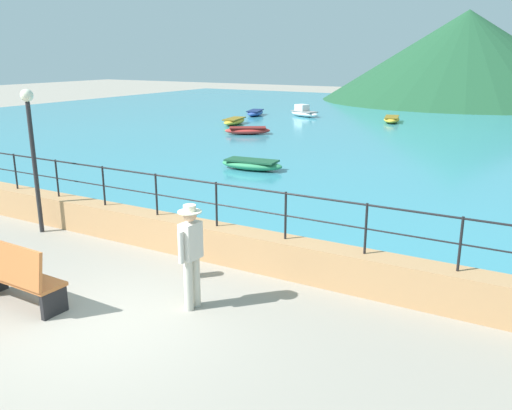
{
  "coord_description": "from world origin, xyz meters",
  "views": [
    {
      "loc": [
        5.81,
        -5.24,
        4.02
      ],
      "look_at": [
        0.61,
        3.7,
        1.1
      ],
      "focal_mm": 37.71,
      "sensor_mm": 36.0,
      "label": 1
    }
  ],
  "objects_px": {
    "boat_7": "(252,164)",
    "boat_0": "(248,130)",
    "boat_5": "(234,121)",
    "person_walking": "(191,251)",
    "boat_2": "(392,119)",
    "bollard": "(190,264)",
    "boat_6": "(304,112)",
    "bench_main": "(15,274)",
    "lamp_post": "(32,138)",
    "boat_3": "(255,113)"
  },
  "relations": [
    {
      "from": "lamp_post",
      "to": "boat_6",
      "type": "xyz_separation_m",
      "value": [
        -4.74,
        24.37,
        -1.87
      ]
    },
    {
      "from": "boat_3",
      "to": "boat_6",
      "type": "distance_m",
      "value": 3.22
    },
    {
      "from": "boat_5",
      "to": "boat_7",
      "type": "xyz_separation_m",
      "value": [
        7.32,
        -10.39,
        0.0
      ]
    },
    {
      "from": "bench_main",
      "to": "boat_5",
      "type": "relative_size",
      "value": 0.71
    },
    {
      "from": "boat_7",
      "to": "boat_3",
      "type": "bearing_deg",
      "value": 119.81
    },
    {
      "from": "boat_2",
      "to": "boat_5",
      "type": "relative_size",
      "value": 1.01
    },
    {
      "from": "lamp_post",
      "to": "boat_0",
      "type": "xyz_separation_m",
      "value": [
        -3.77,
        15.63,
        -1.94
      ]
    },
    {
      "from": "boat_6",
      "to": "boat_2",
      "type": "bearing_deg",
      "value": -2.28
    },
    {
      "from": "boat_0",
      "to": "boat_7",
      "type": "height_order",
      "value": "same"
    },
    {
      "from": "boat_7",
      "to": "boat_0",
      "type": "bearing_deg",
      "value": 121.94
    },
    {
      "from": "person_walking",
      "to": "boat_6",
      "type": "height_order",
      "value": "person_walking"
    },
    {
      "from": "bench_main",
      "to": "boat_5",
      "type": "xyz_separation_m",
      "value": [
        -9.35,
        21.39,
        -0.3
      ]
    },
    {
      "from": "person_walking",
      "to": "boat_3",
      "type": "xyz_separation_m",
      "value": [
        -13.15,
        24.59,
        -0.72
      ]
    },
    {
      "from": "person_walking",
      "to": "boat_3",
      "type": "height_order",
      "value": "person_walking"
    },
    {
      "from": "boat_0",
      "to": "boat_7",
      "type": "relative_size",
      "value": 1.02
    },
    {
      "from": "boat_3",
      "to": "bench_main",
      "type": "bearing_deg",
      "value": -67.78
    },
    {
      "from": "bench_main",
      "to": "boat_6",
      "type": "height_order",
      "value": "bench_main"
    },
    {
      "from": "bollard",
      "to": "lamp_post",
      "type": "bearing_deg",
      "value": 175.18
    },
    {
      "from": "boat_0",
      "to": "bench_main",
      "type": "bearing_deg",
      "value": -70.16
    },
    {
      "from": "bollard",
      "to": "boat_6",
      "type": "distance_m",
      "value": 26.47
    },
    {
      "from": "boat_0",
      "to": "boat_5",
      "type": "relative_size",
      "value": 1.0
    },
    {
      "from": "bench_main",
      "to": "lamp_post",
      "type": "bearing_deg",
      "value": 135.99
    },
    {
      "from": "person_walking",
      "to": "boat_6",
      "type": "bearing_deg",
      "value": 111.49
    },
    {
      "from": "person_walking",
      "to": "boat_2",
      "type": "bearing_deg",
      "value": 99.45
    },
    {
      "from": "boat_3",
      "to": "boat_5",
      "type": "height_order",
      "value": "same"
    },
    {
      "from": "bench_main",
      "to": "boat_2",
      "type": "height_order",
      "value": "bench_main"
    },
    {
      "from": "lamp_post",
      "to": "boat_5",
      "type": "height_order",
      "value": "lamp_post"
    },
    {
      "from": "boat_0",
      "to": "boat_3",
      "type": "bearing_deg",
      "value": 117.65
    },
    {
      "from": "boat_2",
      "to": "bollard",
      "type": "bearing_deg",
      "value": -81.98
    },
    {
      "from": "lamp_post",
      "to": "boat_3",
      "type": "relative_size",
      "value": 1.33
    },
    {
      "from": "bench_main",
      "to": "lamp_post",
      "type": "distance_m",
      "value": 4.3
    },
    {
      "from": "person_walking",
      "to": "boat_7",
      "type": "xyz_separation_m",
      "value": [
        -4.56,
        9.61,
        -0.72
      ]
    },
    {
      "from": "person_walking",
      "to": "lamp_post",
      "type": "xyz_separation_m",
      "value": [
        -5.4,
        1.37,
        1.22
      ]
    },
    {
      "from": "person_walking",
      "to": "boat_5",
      "type": "relative_size",
      "value": 0.72
    },
    {
      "from": "bench_main",
      "to": "lamp_post",
      "type": "height_order",
      "value": "lamp_post"
    },
    {
      "from": "person_walking",
      "to": "boat_7",
      "type": "distance_m",
      "value": 10.66
    },
    {
      "from": "boat_0",
      "to": "boat_2",
      "type": "distance_m",
      "value": 9.83
    },
    {
      "from": "boat_0",
      "to": "boat_6",
      "type": "bearing_deg",
      "value": 96.31
    },
    {
      "from": "lamp_post",
      "to": "bollard",
      "type": "bearing_deg",
      "value": -4.82
    },
    {
      "from": "boat_0",
      "to": "boat_6",
      "type": "height_order",
      "value": "boat_6"
    },
    {
      "from": "bollard",
      "to": "boat_6",
      "type": "height_order",
      "value": "boat_6"
    },
    {
      "from": "lamp_post",
      "to": "boat_2",
      "type": "xyz_separation_m",
      "value": [
        1.15,
        24.14,
        -1.94
      ]
    },
    {
      "from": "boat_3",
      "to": "boat_2",
      "type": "bearing_deg",
      "value": 5.87
    },
    {
      "from": "bollard",
      "to": "boat_5",
      "type": "distance_m",
      "value": 22.01
    },
    {
      "from": "bollard",
      "to": "boat_6",
      "type": "bearing_deg",
      "value": 110.68
    },
    {
      "from": "person_walking",
      "to": "boat_6",
      "type": "xyz_separation_m",
      "value": [
        -10.14,
        25.74,
        -0.65
      ]
    },
    {
      "from": "person_walking",
      "to": "boat_6",
      "type": "relative_size",
      "value": 0.71
    },
    {
      "from": "lamp_post",
      "to": "boat_0",
      "type": "height_order",
      "value": "lamp_post"
    },
    {
      "from": "boat_5",
      "to": "person_walking",
      "type": "bearing_deg",
      "value": -59.29
    },
    {
      "from": "boat_0",
      "to": "boat_6",
      "type": "distance_m",
      "value": 8.8
    }
  ]
}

